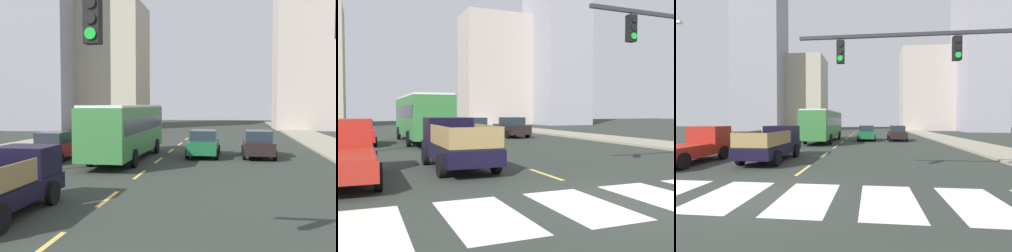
{
  "view_description": "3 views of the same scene",
  "coord_description": "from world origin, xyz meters",
  "views": [
    {
      "loc": [
        4.38,
        -4.69,
        3.39
      ],
      "look_at": [
        0.89,
        17.08,
        2.18
      ],
      "focal_mm": 43.0,
      "sensor_mm": 36.0,
      "label": 1
    },
    {
      "loc": [
        -6.02,
        -7.14,
        2.23
      ],
      "look_at": [
        1.88,
        12.36,
        1.36
      ],
      "focal_mm": 38.43,
      "sensor_mm": 36.0,
      "label": 2
    },
    {
      "loc": [
        3.14,
        -7.06,
        2.31
      ],
      "look_at": [
        0.46,
        16.69,
        1.76
      ],
      "focal_mm": 26.21,
      "sensor_mm": 36.0,
      "label": 3
    }
  ],
  "objects": [
    {
      "name": "lane_dash_4",
      "position": [
        0.0,
        24.0,
        0.0
      ],
      "size": [
        0.16,
        2.4,
        0.01
      ],
      "primitive_type": "cube",
      "color": "#E1C255",
      "rests_on": "ground"
    },
    {
      "name": "sedan_far",
      "position": [
        6.01,
        21.31,
        0.86
      ],
      "size": [
        2.02,
        4.4,
        1.72
      ],
      "rotation": [
        0.0,
        0.0,
        -0.03
      ],
      "color": "black",
      "rests_on": "ground"
    },
    {
      "name": "sedan_near_right",
      "position": [
        -6.11,
        17.94,
        0.86
      ],
      "size": [
        2.02,
        4.4,
        1.72
      ],
      "rotation": [
        0.0,
        0.0,
        -0.0
      ],
      "color": "red",
      "rests_on": "ground"
    },
    {
      "name": "pickup_stakebed",
      "position": [
        -2.56,
        6.78,
        0.94
      ],
      "size": [
        2.18,
        5.2,
        1.96
      ],
      "rotation": [
        0.0,
        0.0,
        0.03
      ],
      "color": "black",
      "rests_on": "ground"
    },
    {
      "name": "city_bus",
      "position": [
        -2.0,
        19.0,
        1.95
      ],
      "size": [
        2.72,
        10.8,
        3.32
      ],
      "rotation": [
        0.0,
        0.0,
        0.01
      ],
      "color": "#347538",
      "rests_on": "ground"
    },
    {
      "name": "lane_dash_5",
      "position": [
        0.0,
        29.0,
        0.0
      ],
      "size": [
        0.16,
        2.4,
        0.01
      ],
      "primitive_type": "cube",
      "color": "#E1C255",
      "rests_on": "ground"
    },
    {
      "name": "lane_dash_2",
      "position": [
        0.0,
        14.0,
        0.0
      ],
      "size": [
        0.16,
        2.4,
        0.01
      ],
      "primitive_type": "cube",
      "color": "#E1C255",
      "rests_on": "ground"
    },
    {
      "name": "block_low_left",
      "position": [
        -12.5,
        51.39,
        8.74
      ],
      "size": [
        8.65,
        9.07,
        17.48
      ],
      "primitive_type": "cube",
      "color": "#A7A18B",
      "rests_on": "ground"
    },
    {
      "name": "block_mid_left",
      "position": [
        15.7,
        51.23,
        9.3
      ],
      "size": [
        11.55,
        7.0,
        18.61
      ],
      "primitive_type": "cube",
      "color": "#B3A59B",
      "rests_on": "ground"
    },
    {
      "name": "lane_dash_1",
      "position": [
        0.0,
        9.0,
        0.0
      ],
      "size": [
        0.16,
        2.4,
        0.01
      ],
      "primitive_type": "cube",
      "color": "#E1C255",
      "rests_on": "ground"
    },
    {
      "name": "lane_dash_7",
      "position": [
        0.0,
        39.0,
        0.0
      ],
      "size": [
        0.16,
        2.4,
        0.01
      ],
      "primitive_type": "cube",
      "color": "#E1C255",
      "rests_on": "ground"
    },
    {
      "name": "lane_dash_0",
      "position": [
        0.0,
        4.0,
        0.0
      ],
      "size": [
        0.16,
        2.4,
        0.01
      ],
      "primitive_type": "cube",
      "color": "#E1C255",
      "rests_on": "ground"
    },
    {
      "name": "sedan_near_left",
      "position": [
        2.57,
        21.1,
        0.86
      ],
      "size": [
        2.02,
        4.4,
        1.72
      ],
      "rotation": [
        0.0,
        0.0,
        -0.03
      ],
      "color": "#185B33",
      "rests_on": "ground"
    },
    {
      "name": "lane_dash_6",
      "position": [
        0.0,
        34.0,
        0.0
      ],
      "size": [
        0.16,
        2.4,
        0.01
      ],
      "primitive_type": "cube",
      "color": "#E1C255",
      "rests_on": "ground"
    },
    {
      "name": "lane_dash_3",
      "position": [
        0.0,
        19.0,
        0.0
      ],
      "size": [
        0.16,
        2.4,
        0.01
      ],
      "primitive_type": "cube",
      "color": "#E1C255",
      "rests_on": "ground"
    }
  ]
}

